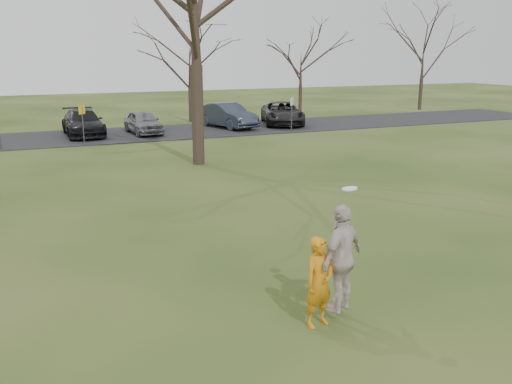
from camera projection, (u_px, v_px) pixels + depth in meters
ground at (343, 322)px, 10.07m from camera, size 120.00×120.00×0.00m
parking_strip at (114, 135)px, 32.36m from camera, size 62.00×6.50×0.04m
player_defender at (319, 282)px, 9.78m from camera, size 0.68×0.52×1.65m
car_3 at (83, 123)px, 31.97m from camera, size 2.11×5.05×1.46m
car_4 at (143, 122)px, 32.73m from camera, size 1.85×4.03×1.34m
car_5 at (228, 115)px, 35.27m from camera, size 2.81×4.93×1.54m
car_6 at (282, 113)px, 36.84m from camera, size 3.97×5.79×1.47m
catching_play at (342, 258)px, 9.97m from camera, size 1.26×0.97×2.31m
sign_yellow at (82, 118)px, 28.57m from camera, size 0.35×0.35×2.08m
sign_white at (292, 108)px, 33.14m from camera, size 0.35×0.35×2.08m
small_tree_row at (164, 64)px, 37.59m from camera, size 55.00×5.90×8.50m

